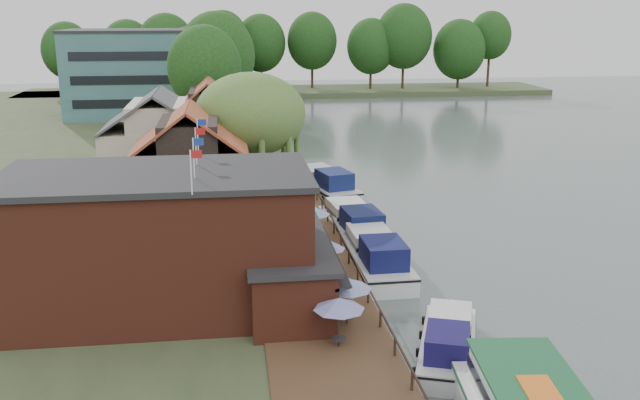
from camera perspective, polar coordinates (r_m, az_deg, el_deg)
name	(u,v)px	position (r m, az deg, el deg)	size (l,w,h in m)	color
ground	(452,302)	(41.54, 10.55, -8.00)	(260.00, 260.00, 0.00)	#495453
land_bank	(47,173)	(74.99, -20.98, 2.06)	(50.00, 140.00, 1.00)	#384728
quay_deck	(295,236)	(48.81, -2.02, -2.90)	(6.00, 50.00, 0.10)	#47301E
quay_rail	(333,226)	(49.46, 1.03, -2.10)	(0.20, 49.00, 1.00)	black
pub	(199,240)	(37.06, -9.66, -3.14)	(20.00, 11.00, 7.30)	maroon
hotel_block	(157,73)	(107.02, -12.90, 9.90)	(25.40, 12.40, 12.30)	#38666B
cottage_a	(191,167)	(51.44, -10.30, 2.65)	(8.60, 7.60, 8.50)	black
cottage_b	(160,142)	(61.44, -12.72, 4.53)	(9.60, 8.60, 8.50)	beige
cottage_c	(209,125)	(70.08, -8.84, 5.99)	(7.60, 7.60, 8.50)	black
willow	(251,139)	(56.13, -5.53, 4.86)	(8.60, 8.60, 10.43)	#476B2D
umbrella_0	(339,322)	(32.92, 1.52, -9.74)	(2.37, 2.37, 2.38)	navy
umbrella_1	(347,301)	(35.17, 2.19, -8.07)	(2.43, 2.43, 2.38)	#1B3C98
umbrella_2	(316,275)	(38.40, -0.33, -6.01)	(2.40, 2.40, 2.38)	navy
umbrella_3	(328,259)	(40.67, 0.61, -4.78)	(2.04, 2.04, 2.38)	navy
umbrella_4	(303,242)	(43.70, -1.35, -3.36)	(1.95, 1.95, 2.38)	navy
umbrella_5	(313,224)	(47.33, -0.60, -1.90)	(2.34, 2.34, 2.38)	navy
cruiser_0	(448,337)	(34.86, 10.24, -10.73)	(2.89, 8.96, 2.14)	silver
cruiser_1	(376,251)	(45.10, 4.48, -4.10)	(3.48, 10.75, 2.64)	silver
cruiser_2	(354,220)	(51.50, 2.71, -1.63)	(3.48, 10.73, 2.64)	silver
cruiser_3	(325,181)	(63.20, 0.40, 1.55)	(3.48, 10.75, 2.64)	silver
bank_tree_0	(205,89)	(78.62, -9.16, 8.80)	(7.94, 7.94, 13.53)	#143811
bank_tree_1	(217,76)	(85.63, -8.22, 9.79)	(8.96, 8.96, 14.89)	#143811
bank_tree_2	(205,81)	(93.80, -9.19, 9.36)	(6.33, 6.33, 12.13)	#143811
bank_tree_3	(215,64)	(113.13, -8.38, 10.75)	(7.47, 7.47, 13.76)	#143811
bank_tree_4	(223,60)	(121.43, -7.79, 11.07)	(8.22, 8.22, 13.83)	#143811
bank_tree_5	(189,62)	(129.07, -10.44, 10.83)	(7.34, 7.34, 12.18)	#143811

